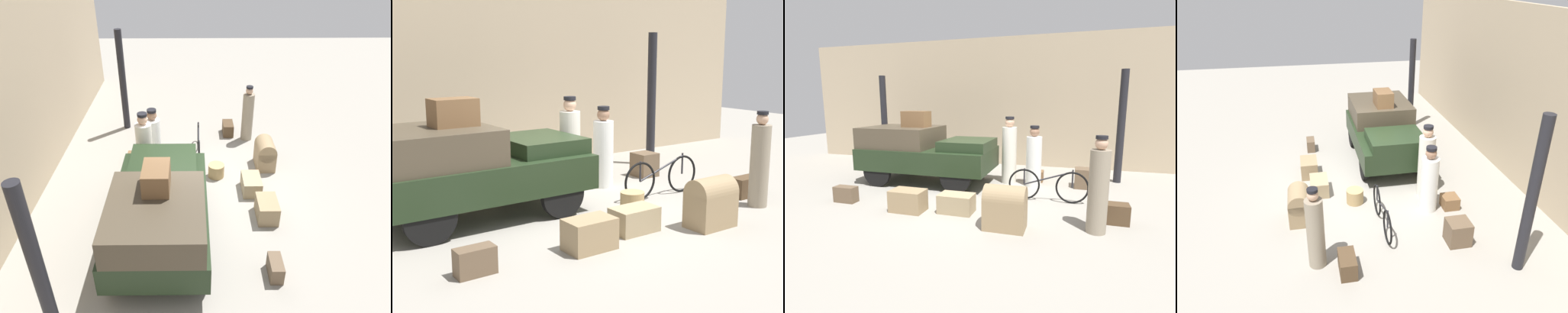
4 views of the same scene
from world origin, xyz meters
TOP-DOWN VIEW (x-y plane):
  - ground_plane at (0.00, 0.00)m, footprint 30.00×30.00m
  - station_building_facade at (0.00, 4.08)m, footprint 16.00×0.15m
  - canopy_pillar_right at (3.63, 2.40)m, footprint 0.21×0.21m
  - truck at (-1.70, 0.93)m, footprint 3.64×1.90m
  - bicycle at (1.85, 0.09)m, footprint 1.82×0.04m
  - wicker_basket at (0.75, -0.35)m, footprint 0.42×0.42m
  - conductor_in_dark_uniform at (0.67, 1.47)m, footprint 0.41×0.41m
  - porter_with_bicycle at (2.81, -1.40)m, footprint 0.34×0.34m
  - porter_standing_middle at (1.38, 1.32)m, footprint 0.41×0.41m
  - trunk_barrel_dark at (1.24, -1.70)m, footprint 0.75×0.49m
  - trunk_umber_medium at (-0.91, -1.40)m, footprint 0.71×0.46m
  - trunk_large_brown at (-2.58, -1.27)m, footprint 0.51×0.25m
  - suitcase_small_leather at (2.69, 1.54)m, footprint 0.46×0.48m
  - trunk_wicker_pale at (1.40, 1.87)m, footprint 0.40×0.38m
  - suitcase_tan_flat at (3.14, -0.86)m, footprint 0.58×0.32m
  - suitcase_black_upright at (0.10, -1.18)m, footprint 0.71×0.45m
  - trunk_on_truck_roof at (-1.91, 0.93)m, footprint 0.71×0.49m

SIDE VIEW (x-z plane):
  - ground_plane at x=0.00m, z-range 0.00..0.00m
  - trunk_wicker_pale at x=1.40m, z-range 0.00..0.30m
  - wicker_basket at x=0.75m, z-range 0.00..0.35m
  - trunk_large_brown at x=-2.58m, z-range 0.00..0.36m
  - suitcase_tan_flat at x=3.14m, z-range 0.00..0.38m
  - suitcase_black_upright at x=0.10m, z-range 0.00..0.39m
  - trunk_umber_medium at x=-0.91m, z-range 0.00..0.46m
  - suitcase_small_leather at x=2.69m, z-range 0.00..0.52m
  - bicycle at x=1.85m, z-range -0.01..0.77m
  - trunk_barrel_dark at x=1.24m, z-range 0.01..0.82m
  - porter_standing_middle at x=1.38m, z-range -0.08..1.57m
  - porter_with_bicycle at x=2.81m, z-range -0.07..1.65m
  - conductor_in_dark_uniform at x=0.67m, z-range -0.08..1.79m
  - truck at x=-1.70m, z-range 0.11..1.68m
  - canopy_pillar_right at x=3.63m, z-range 0.00..3.14m
  - trunk_on_truck_roof at x=-1.91m, z-range 1.57..2.01m
  - station_building_facade at x=0.00m, z-range 0.00..4.50m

